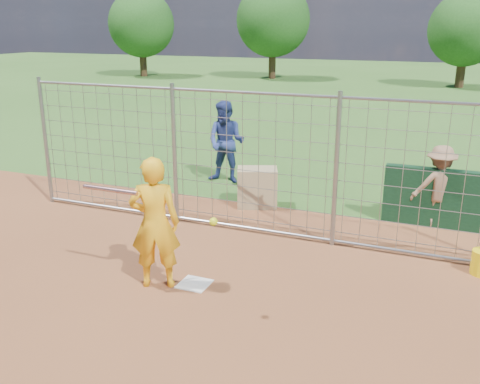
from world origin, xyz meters
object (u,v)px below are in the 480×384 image
at_px(bystander_c, 439,186).
at_px(equipment_bin, 257,187).
at_px(bystander_a, 226,142).
at_px(batter, 155,223).

relative_size(bystander_c, equipment_bin, 1.91).
relative_size(bystander_a, equipment_bin, 2.40).
height_order(batter, bystander_a, bystander_a).
relative_size(bystander_a, bystander_c, 1.26).
distance_m(bystander_a, bystander_c, 4.92).
distance_m(bystander_a, equipment_bin, 1.99).
bearing_deg(bystander_a, batter, -78.35).
xyz_separation_m(bystander_a, equipment_bin, (1.31, -1.39, -0.56)).
xyz_separation_m(batter, bystander_a, (-1.23, 5.22, 0.01)).
bearing_deg(bystander_c, equipment_bin, -17.02).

